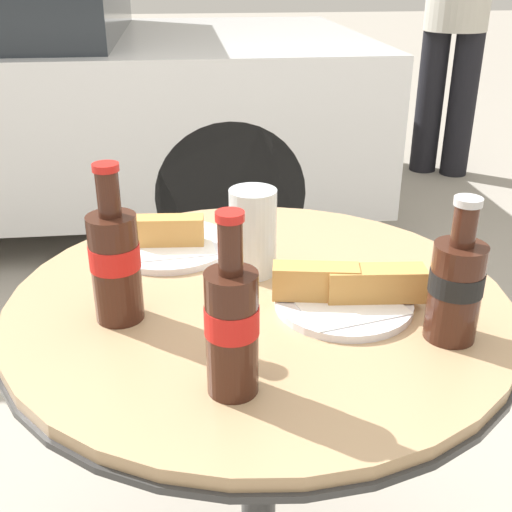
# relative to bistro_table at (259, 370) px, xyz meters

# --- Properties ---
(bistro_table) EXTENTS (0.79, 0.79, 0.74)m
(bistro_table) POSITION_rel_bistro_table_xyz_m (0.00, 0.00, 0.00)
(bistro_table) COLOR #333333
(bistro_table) RESTS_ON ground_plane
(cola_bottle_left) EXTENTS (0.07, 0.07, 0.24)m
(cola_bottle_left) POSITION_rel_bistro_table_xyz_m (-0.21, -0.04, 0.24)
(cola_bottle_left) COLOR #3D1E14
(cola_bottle_left) RESTS_ON bistro_table
(cola_bottle_right) EXTENTS (0.07, 0.07, 0.23)m
(cola_bottle_right) POSITION_rel_bistro_table_xyz_m (-0.06, -0.24, 0.23)
(cola_bottle_right) COLOR #3D1E14
(cola_bottle_right) RESTS_ON bistro_table
(cola_bottle_center) EXTENTS (0.07, 0.07, 0.21)m
(cola_bottle_center) POSITION_rel_bistro_table_xyz_m (0.25, -0.15, 0.22)
(cola_bottle_center) COLOR #3D1E14
(cola_bottle_center) RESTS_ON bistro_table
(drinking_glass) EXTENTS (0.08, 0.08, 0.15)m
(drinking_glass) POSITION_rel_bistro_table_xyz_m (0.00, 0.08, 0.21)
(drinking_glass) COLOR #C68923
(drinking_glass) RESTS_ON bistro_table
(lunch_plate_near) EXTENTS (0.23, 0.21, 0.07)m
(lunch_plate_near) POSITION_rel_bistro_table_xyz_m (0.13, -0.05, 0.17)
(lunch_plate_near) COLOR white
(lunch_plate_near) RESTS_ON bistro_table
(lunch_plate_far) EXTENTS (0.23, 0.23, 0.06)m
(lunch_plate_far) POSITION_rel_bistro_table_xyz_m (-0.14, 0.19, 0.16)
(lunch_plate_far) COLOR white
(lunch_plate_far) RESTS_ON bistro_table
(pedestrian) EXTENTS (0.36, 0.36, 1.75)m
(pedestrian) POSITION_rel_bistro_table_xyz_m (1.47, 2.82, 0.38)
(pedestrian) COLOR black
(pedestrian) RESTS_ON ground_plane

